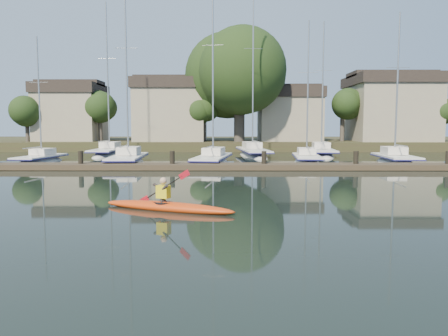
{
  "coord_description": "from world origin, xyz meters",
  "views": [
    {
      "loc": [
        0.54,
        -14.4,
        2.93
      ],
      "look_at": [
        0.45,
        2.91,
        1.2
      ],
      "focal_mm": 35.0,
      "sensor_mm": 36.0,
      "label": 1
    }
  ],
  "objects_px": {
    "sailboat_2": "(213,166)",
    "sailboat_3": "(307,165)",
    "sailboat_4": "(395,166)",
    "sailboat_7": "(321,158)",
    "dock": "(218,166)",
    "sailboat_5": "(109,157)",
    "kayak": "(167,205)",
    "sailboat_1": "(128,167)",
    "sailboat_0": "(41,165)",
    "sailboat_6": "(253,158)"
  },
  "relations": [
    {
      "from": "sailboat_1",
      "to": "sailboat_7",
      "type": "height_order",
      "value": "sailboat_1"
    },
    {
      "from": "sailboat_5",
      "to": "sailboat_6",
      "type": "height_order",
      "value": "sailboat_6"
    },
    {
      "from": "sailboat_2",
      "to": "sailboat_7",
      "type": "relative_size",
      "value": 1.1
    },
    {
      "from": "kayak",
      "to": "sailboat_5",
      "type": "relative_size",
      "value": 0.31
    },
    {
      "from": "sailboat_2",
      "to": "sailboat_3",
      "type": "xyz_separation_m",
      "value": [
        7.26,
        1.3,
        0.01
      ]
    },
    {
      "from": "sailboat_1",
      "to": "sailboat_2",
      "type": "distance_m",
      "value": 6.29
    },
    {
      "from": "kayak",
      "to": "sailboat_3",
      "type": "distance_m",
      "value": 20.7
    },
    {
      "from": "dock",
      "to": "sailboat_6",
      "type": "xyz_separation_m",
      "value": [
        3.05,
        12.53,
        -0.4
      ]
    },
    {
      "from": "sailboat_3",
      "to": "sailboat_4",
      "type": "relative_size",
      "value": 0.96
    },
    {
      "from": "sailboat_3",
      "to": "sailboat_6",
      "type": "bearing_deg",
      "value": 122.25
    },
    {
      "from": "kayak",
      "to": "sailboat_1",
      "type": "bearing_deg",
      "value": 128.0
    },
    {
      "from": "sailboat_0",
      "to": "sailboat_2",
      "type": "height_order",
      "value": "sailboat_2"
    },
    {
      "from": "sailboat_5",
      "to": "kayak",
      "type": "bearing_deg",
      "value": -71.21
    },
    {
      "from": "dock",
      "to": "sailboat_2",
      "type": "bearing_deg",
      "value": 96.96
    },
    {
      "from": "sailboat_0",
      "to": "sailboat_4",
      "type": "xyz_separation_m",
      "value": [
        27.0,
        -0.69,
        -0.03
      ]
    },
    {
      "from": "sailboat_4",
      "to": "sailboat_7",
      "type": "relative_size",
      "value": 0.91
    },
    {
      "from": "sailboat_2",
      "to": "sailboat_3",
      "type": "height_order",
      "value": "sailboat_2"
    },
    {
      "from": "sailboat_6",
      "to": "dock",
      "type": "bearing_deg",
      "value": -109.47
    },
    {
      "from": "dock",
      "to": "sailboat_5",
      "type": "xyz_separation_m",
      "value": [
        -10.71,
        13.23,
        -0.4
      ]
    },
    {
      "from": "dock",
      "to": "sailboat_1",
      "type": "height_order",
      "value": "sailboat_1"
    },
    {
      "from": "sailboat_1",
      "to": "sailboat_3",
      "type": "relative_size",
      "value": 1.22
    },
    {
      "from": "sailboat_1",
      "to": "sailboat_7",
      "type": "relative_size",
      "value": 1.07
    },
    {
      "from": "sailboat_4",
      "to": "sailboat_5",
      "type": "relative_size",
      "value": 0.8
    },
    {
      "from": "sailboat_0",
      "to": "sailboat_5",
      "type": "height_order",
      "value": "sailboat_5"
    },
    {
      "from": "sailboat_0",
      "to": "sailboat_7",
      "type": "xyz_separation_m",
      "value": [
        23.21,
        7.36,
        -0.03
      ]
    },
    {
      "from": "sailboat_0",
      "to": "sailboat_2",
      "type": "distance_m",
      "value": 13.31
    },
    {
      "from": "sailboat_0",
      "to": "sailboat_6",
      "type": "height_order",
      "value": "sailboat_6"
    },
    {
      "from": "dock",
      "to": "sailboat_2",
      "type": "xyz_separation_m",
      "value": [
        -0.49,
        3.99,
        -0.39
      ]
    },
    {
      "from": "sailboat_4",
      "to": "sailboat_6",
      "type": "distance_m",
      "value": 13.11
    },
    {
      "from": "dock",
      "to": "sailboat_3",
      "type": "height_order",
      "value": "sailboat_3"
    },
    {
      "from": "kayak",
      "to": "sailboat_1",
      "type": "distance_m",
      "value": 18.28
    },
    {
      "from": "sailboat_0",
      "to": "sailboat_3",
      "type": "relative_size",
      "value": 0.89
    },
    {
      "from": "kayak",
      "to": "dock",
      "type": "xyz_separation_m",
      "value": [
        1.5,
        13.68,
        0.01
      ]
    },
    {
      "from": "sailboat_0",
      "to": "sailboat_6",
      "type": "xyz_separation_m",
      "value": [
        16.81,
        7.58,
        -0.02
      ]
    },
    {
      "from": "kayak",
      "to": "sailboat_4",
      "type": "height_order",
      "value": "sailboat_4"
    },
    {
      "from": "sailboat_3",
      "to": "kayak",
      "type": "bearing_deg",
      "value": -108.54
    },
    {
      "from": "sailboat_4",
      "to": "sailboat_0",
      "type": "bearing_deg",
      "value": -177.58
    },
    {
      "from": "sailboat_0",
      "to": "sailboat_4",
      "type": "relative_size",
      "value": 0.86
    },
    {
      "from": "sailboat_2",
      "to": "sailboat_6",
      "type": "height_order",
      "value": "sailboat_6"
    },
    {
      "from": "dock",
      "to": "sailboat_5",
      "type": "bearing_deg",
      "value": 128.99
    },
    {
      "from": "sailboat_7",
      "to": "dock",
      "type": "bearing_deg",
      "value": -122.34
    },
    {
      "from": "sailboat_0",
      "to": "sailboat_3",
      "type": "xyz_separation_m",
      "value": [
        20.54,
        0.33,
        -0.0
      ]
    },
    {
      "from": "sailboat_4",
      "to": "sailboat_7",
      "type": "bearing_deg",
      "value": 119.07
    },
    {
      "from": "sailboat_2",
      "to": "sailboat_0",
      "type": "bearing_deg",
      "value": -176.48
    },
    {
      "from": "dock",
      "to": "sailboat_3",
      "type": "xyz_separation_m",
      "value": [
        6.78,
        5.29,
        -0.38
      ]
    },
    {
      "from": "dock",
      "to": "sailboat_1",
      "type": "distance_m",
      "value": 7.78
    },
    {
      "from": "kayak",
      "to": "sailboat_3",
      "type": "height_order",
      "value": "sailboat_3"
    },
    {
      "from": "sailboat_3",
      "to": "sailboat_6",
      "type": "distance_m",
      "value": 8.14
    },
    {
      "from": "sailboat_4",
      "to": "sailboat_6",
      "type": "relative_size",
      "value": 0.73
    },
    {
      "from": "sailboat_0",
      "to": "sailboat_7",
      "type": "distance_m",
      "value": 24.35
    }
  ]
}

